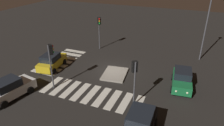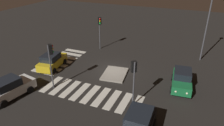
{
  "view_description": "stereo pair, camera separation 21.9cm",
  "coord_description": "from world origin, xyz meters",
  "px_view_note": "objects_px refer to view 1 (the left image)",
  "views": [
    {
      "loc": [
        19.78,
        8.21,
        11.36
      ],
      "look_at": [
        0.0,
        0.0,
        1.0
      ],
      "focal_mm": 33.21,
      "sensor_mm": 36.0,
      "label": 1
    },
    {
      "loc": [
        19.7,
        8.41,
        11.36
      ],
      "look_at": [
        0.0,
        0.0,
        1.0
      ],
      "focal_mm": 33.21,
      "sensor_mm": 36.0,
      "label": 2
    }
  ],
  "objects_px": {
    "car_green": "(182,79)",
    "car_yellow": "(52,61)",
    "car_white": "(10,89)",
    "traffic_light_north": "(134,73)",
    "traffic_light_east": "(51,56)",
    "car_black": "(139,125)",
    "traffic_light_south": "(99,25)",
    "street_lamp": "(208,16)",
    "traffic_island": "(115,74)"
  },
  "relations": [
    {
      "from": "car_yellow",
      "to": "street_lamp",
      "type": "bearing_deg",
      "value": -67.63
    },
    {
      "from": "traffic_island",
      "to": "traffic_light_east",
      "type": "relative_size",
      "value": 0.79
    },
    {
      "from": "car_white",
      "to": "car_yellow",
      "type": "relative_size",
      "value": 1.05
    },
    {
      "from": "traffic_island",
      "to": "traffic_light_south",
      "type": "distance_m",
      "value": 8.74
    },
    {
      "from": "car_yellow",
      "to": "car_white",
      "type": "bearing_deg",
      "value": 173.96
    },
    {
      "from": "traffic_light_north",
      "to": "car_black",
      "type": "bearing_deg",
      "value": 165.12
    },
    {
      "from": "traffic_light_south",
      "to": "street_lamp",
      "type": "xyz_separation_m",
      "value": [
        -1.67,
        13.61,
        2.18
      ]
    },
    {
      "from": "car_white",
      "to": "traffic_light_south",
      "type": "height_order",
      "value": "traffic_light_south"
    },
    {
      "from": "traffic_light_south",
      "to": "traffic_light_north",
      "type": "bearing_deg",
      "value": 0.82
    },
    {
      "from": "traffic_light_east",
      "to": "traffic_light_north",
      "type": "relative_size",
      "value": 1.09
    },
    {
      "from": "car_green",
      "to": "car_white",
      "type": "bearing_deg",
      "value": -66.7
    },
    {
      "from": "car_green",
      "to": "traffic_light_east",
      "type": "xyz_separation_m",
      "value": [
        4.95,
        -11.76,
        2.57
      ]
    },
    {
      "from": "car_black",
      "to": "car_green",
      "type": "xyz_separation_m",
      "value": [
        -7.98,
        2.15,
        -0.05
      ]
    },
    {
      "from": "car_white",
      "to": "street_lamp",
      "type": "height_order",
      "value": "street_lamp"
    },
    {
      "from": "traffic_island",
      "to": "street_lamp",
      "type": "distance_m",
      "value": 13.1
    },
    {
      "from": "car_white",
      "to": "car_yellow",
      "type": "xyz_separation_m",
      "value": [
        -6.42,
        -0.19,
        -0.04
      ]
    },
    {
      "from": "car_green",
      "to": "traffic_light_east",
      "type": "bearing_deg",
      "value": -72.69
    },
    {
      "from": "traffic_light_south",
      "to": "street_lamp",
      "type": "height_order",
      "value": "street_lamp"
    },
    {
      "from": "traffic_light_south",
      "to": "car_black",
      "type": "bearing_deg",
      "value": -2.16
    },
    {
      "from": "traffic_island",
      "to": "car_white",
      "type": "xyz_separation_m",
      "value": [
        7.77,
        -7.32,
        0.85
      ]
    },
    {
      "from": "car_black",
      "to": "car_green",
      "type": "height_order",
      "value": "car_black"
    },
    {
      "from": "car_white",
      "to": "traffic_light_south",
      "type": "bearing_deg",
      "value": 1.03
    },
    {
      "from": "car_yellow",
      "to": "traffic_island",
      "type": "bearing_deg",
      "value": -87.5
    },
    {
      "from": "traffic_light_north",
      "to": "traffic_island",
      "type": "bearing_deg",
      "value": -0.43
    },
    {
      "from": "car_yellow",
      "to": "street_lamp",
      "type": "relative_size",
      "value": 0.52
    },
    {
      "from": "car_black",
      "to": "traffic_light_south",
      "type": "relative_size",
      "value": 0.96
    },
    {
      "from": "traffic_island",
      "to": "traffic_light_east",
      "type": "height_order",
      "value": "traffic_light_east"
    },
    {
      "from": "car_white",
      "to": "car_green",
      "type": "xyz_separation_m",
      "value": [
        -7.96,
        14.47,
        -0.04
      ]
    },
    {
      "from": "car_yellow",
      "to": "traffic_light_south",
      "type": "distance_m",
      "value": 8.54
    },
    {
      "from": "car_green",
      "to": "traffic_light_north",
      "type": "height_order",
      "value": "traffic_light_north"
    },
    {
      "from": "traffic_island",
      "to": "traffic_light_east",
      "type": "xyz_separation_m",
      "value": [
        4.76,
        -4.61,
        3.39
      ]
    },
    {
      "from": "car_black",
      "to": "street_lamp",
      "type": "height_order",
      "value": "street_lamp"
    },
    {
      "from": "car_white",
      "to": "traffic_light_north",
      "type": "bearing_deg",
      "value": -61.97
    },
    {
      "from": "car_white",
      "to": "traffic_light_south",
      "type": "distance_m",
      "value": 14.56
    },
    {
      "from": "car_yellow",
      "to": "traffic_light_north",
      "type": "bearing_deg",
      "value": -113.17
    },
    {
      "from": "traffic_light_south",
      "to": "traffic_island",
      "type": "bearing_deg",
      "value": 0.51
    },
    {
      "from": "car_white",
      "to": "street_lamp",
      "type": "relative_size",
      "value": 0.54
    },
    {
      "from": "traffic_light_south",
      "to": "traffic_light_east",
      "type": "bearing_deg",
      "value": -35.62
    },
    {
      "from": "traffic_light_east",
      "to": "street_lamp",
      "type": "xyz_separation_m",
      "value": [
        -12.79,
        13.31,
        2.24
      ]
    },
    {
      "from": "car_white",
      "to": "traffic_island",
      "type": "bearing_deg",
      "value": -32.61
    },
    {
      "from": "car_black",
      "to": "traffic_light_east",
      "type": "xyz_separation_m",
      "value": [
        -3.03,
        -9.61,
        2.53
      ]
    },
    {
      "from": "traffic_island",
      "to": "car_yellow",
      "type": "distance_m",
      "value": 7.67
    },
    {
      "from": "car_black",
      "to": "traffic_light_north",
      "type": "bearing_deg",
      "value": -157.22
    },
    {
      "from": "traffic_light_east",
      "to": "car_green",
      "type": "bearing_deg",
      "value": -31.53
    },
    {
      "from": "car_green",
      "to": "traffic_light_east",
      "type": "relative_size",
      "value": 0.95
    },
    {
      "from": "street_lamp",
      "to": "traffic_island",
      "type": "bearing_deg",
      "value": -47.29
    },
    {
      "from": "car_black",
      "to": "car_yellow",
      "type": "bearing_deg",
      "value": -118.46
    },
    {
      "from": "car_white",
      "to": "traffic_light_east",
      "type": "relative_size",
      "value": 1.01
    },
    {
      "from": "traffic_light_south",
      "to": "traffic_light_north",
      "type": "height_order",
      "value": "traffic_light_south"
    },
    {
      "from": "car_green",
      "to": "car_yellow",
      "type": "xyz_separation_m",
      "value": [
        1.54,
        -14.66,
        -0.0
      ]
    }
  ]
}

